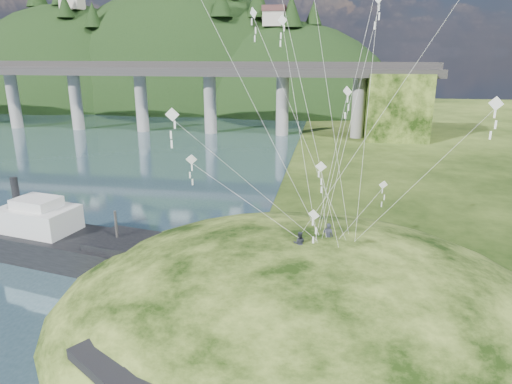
# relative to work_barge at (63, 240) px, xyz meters

# --- Properties ---
(ground) EXTENTS (320.00, 320.00, 0.00)m
(ground) POSITION_rel_work_barge_xyz_m (12.63, -6.73, -1.69)
(ground) COLOR black
(ground) RESTS_ON ground
(grass_hill) EXTENTS (36.00, 32.00, 13.00)m
(grass_hill) POSITION_rel_work_barge_xyz_m (20.63, -4.73, -3.19)
(grass_hill) COLOR black
(grass_hill) RESTS_ON ground
(bridge) EXTENTS (160.00, 11.00, 15.00)m
(bridge) POSITION_rel_work_barge_xyz_m (-13.83, 63.34, 8.01)
(bridge) COLOR #2D2B2B
(bridge) RESTS_ON ground
(far_ridge) EXTENTS (153.00, 70.00, 94.50)m
(far_ridge) POSITION_rel_work_barge_xyz_m (-30.95, 115.44, -9.13)
(far_ridge) COLOR black
(far_ridge) RESTS_ON ground
(work_barge) EXTENTS (19.95, 8.87, 6.75)m
(work_barge) POSITION_rel_work_barge_xyz_m (0.00, 0.00, 0.00)
(work_barge) COLOR black
(work_barge) RESTS_ON ground
(wooden_dock) EXTENTS (13.03, 2.71, 0.92)m
(wooden_dock) POSITION_rel_work_barge_xyz_m (8.04, -1.15, -1.29)
(wooden_dock) COLOR #3E2219
(wooden_dock) RESTS_ON ground
(kite_flyers) EXTENTS (2.62, 2.19, 1.89)m
(kite_flyers) POSITION_rel_work_barge_xyz_m (21.00, -4.30, 4.15)
(kite_flyers) COLOR #272934
(kite_flyers) RESTS_ON ground
(kite_swarm) EXTENTS (20.91, 12.53, 21.22)m
(kite_swarm) POSITION_rel_work_barge_xyz_m (20.38, -2.42, 15.85)
(kite_swarm) COLOR white
(kite_swarm) RESTS_ON ground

